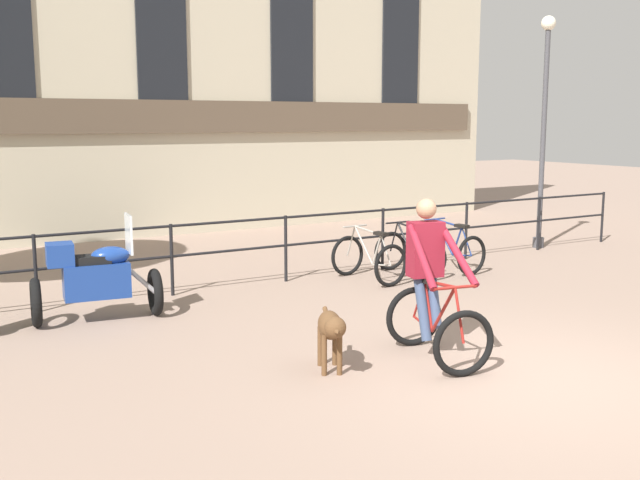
{
  "coord_description": "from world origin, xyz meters",
  "views": [
    {
      "loc": [
        -5.5,
        -5.02,
        2.53
      ],
      "look_at": [
        -0.77,
        2.86,
        1.05
      ],
      "focal_mm": 42.0,
      "sensor_mm": 36.0,
      "label": 1
    }
  ],
  "objects_px": {
    "parked_bicycle_near_lamp": "(369,259)",
    "parked_bicycle_mid_right": "(448,250)",
    "cyclist_with_bike": "(432,287)",
    "parked_motorcycle": "(95,278)",
    "dog": "(331,328)",
    "street_lamp": "(544,120)",
    "parked_bicycle_mid_left": "(410,254)"
  },
  "relations": [
    {
      "from": "parked_bicycle_near_lamp",
      "to": "parked_bicycle_mid_right",
      "type": "distance_m",
      "value": 1.64
    },
    {
      "from": "cyclist_with_bike",
      "to": "parked_bicycle_near_lamp",
      "type": "xyz_separation_m",
      "value": [
        1.6,
        3.5,
        -0.41
      ]
    },
    {
      "from": "parked_motorcycle",
      "to": "parked_bicycle_near_lamp",
      "type": "bearing_deg",
      "value": -79.6
    },
    {
      "from": "dog",
      "to": "parked_bicycle_mid_right",
      "type": "relative_size",
      "value": 0.74
    },
    {
      "from": "cyclist_with_bike",
      "to": "dog",
      "type": "xyz_separation_m",
      "value": [
        -1.21,
        0.09,
        -0.3
      ]
    },
    {
      "from": "cyclist_with_bike",
      "to": "street_lamp",
      "type": "xyz_separation_m",
      "value": [
        6.33,
        4.36,
        1.76
      ]
    },
    {
      "from": "parked_bicycle_mid_left",
      "to": "parked_bicycle_mid_right",
      "type": "height_order",
      "value": "same"
    },
    {
      "from": "parked_bicycle_mid_left",
      "to": "dog",
      "type": "bearing_deg",
      "value": 42.89
    },
    {
      "from": "parked_bicycle_near_lamp",
      "to": "street_lamp",
      "type": "relative_size",
      "value": 0.26
    },
    {
      "from": "parked_bicycle_mid_right",
      "to": "street_lamp",
      "type": "height_order",
      "value": "street_lamp"
    },
    {
      "from": "parked_bicycle_near_lamp",
      "to": "parked_bicycle_mid_left",
      "type": "xyz_separation_m",
      "value": [
        0.82,
        -0.0,
        -0.0
      ]
    },
    {
      "from": "parked_bicycle_near_lamp",
      "to": "street_lamp",
      "type": "height_order",
      "value": "street_lamp"
    },
    {
      "from": "parked_motorcycle",
      "to": "parked_bicycle_mid_right",
      "type": "bearing_deg",
      "value": -80.32
    },
    {
      "from": "dog",
      "to": "parked_motorcycle",
      "type": "xyz_separation_m",
      "value": [
        -1.51,
        3.21,
        0.1
      ]
    },
    {
      "from": "parked_motorcycle",
      "to": "parked_bicycle_mid_right",
      "type": "relative_size",
      "value": 1.41
    },
    {
      "from": "parked_bicycle_mid_left",
      "to": "parked_bicycle_mid_right",
      "type": "distance_m",
      "value": 0.82
    },
    {
      "from": "parked_bicycle_near_lamp",
      "to": "parked_bicycle_mid_left",
      "type": "bearing_deg",
      "value": 173.86
    },
    {
      "from": "parked_bicycle_near_lamp",
      "to": "parked_bicycle_mid_right",
      "type": "bearing_deg",
      "value": 173.86
    },
    {
      "from": "dog",
      "to": "street_lamp",
      "type": "bearing_deg",
      "value": 52.9
    },
    {
      "from": "parked_bicycle_near_lamp",
      "to": "parked_bicycle_mid_left",
      "type": "relative_size",
      "value": 1.05
    },
    {
      "from": "cyclist_with_bike",
      "to": "parked_motorcycle",
      "type": "height_order",
      "value": "cyclist_with_bike"
    },
    {
      "from": "parked_bicycle_mid_left",
      "to": "parked_bicycle_mid_right",
      "type": "bearing_deg",
      "value": 179.73
    },
    {
      "from": "parked_motorcycle",
      "to": "street_lamp",
      "type": "height_order",
      "value": "street_lamp"
    },
    {
      "from": "cyclist_with_bike",
      "to": "parked_bicycle_mid_right",
      "type": "relative_size",
      "value": 1.46
    },
    {
      "from": "dog",
      "to": "parked_bicycle_near_lamp",
      "type": "relative_size",
      "value": 0.73
    },
    {
      "from": "parked_bicycle_mid_left",
      "to": "street_lamp",
      "type": "bearing_deg",
      "value": -167.9
    },
    {
      "from": "parked_motorcycle",
      "to": "street_lamp",
      "type": "bearing_deg",
      "value": -75.59
    },
    {
      "from": "parked_bicycle_near_lamp",
      "to": "parked_bicycle_mid_right",
      "type": "height_order",
      "value": "same"
    },
    {
      "from": "parked_motorcycle",
      "to": "cyclist_with_bike",
      "type": "bearing_deg",
      "value": -132.75
    },
    {
      "from": "cyclist_with_bike",
      "to": "parked_bicycle_mid_left",
      "type": "height_order",
      "value": "cyclist_with_bike"
    },
    {
      "from": "dog",
      "to": "street_lamp",
      "type": "distance_m",
      "value": 8.9
    },
    {
      "from": "parked_bicycle_mid_right",
      "to": "street_lamp",
      "type": "xyz_separation_m",
      "value": [
        3.08,
        0.86,
        2.16
      ]
    }
  ]
}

